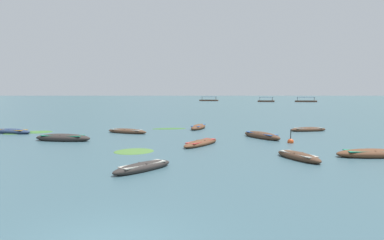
% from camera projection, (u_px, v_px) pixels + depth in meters
% --- Properties ---
extents(ground_plane, '(6000.00, 6000.00, 0.00)m').
position_uv_depth(ground_plane, '(210.00, 95.00, 1501.09)').
color(ground_plane, '#385660').
extents(mountain_1, '(1260.06, 1260.06, 486.42)m').
position_uv_depth(mountain_1, '(90.00, 57.00, 2179.07)').
color(mountain_1, '#4C5B56').
rests_on(mountain_1, ground).
extents(mountain_2, '(1472.76, 1472.76, 345.08)m').
position_uv_depth(mountain_2, '(236.00, 63.00, 1802.67)').
color(mountain_2, '#56665B').
rests_on(mountain_2, ground).
extents(rowboat_1, '(3.88, 1.87, 0.51)m').
position_uv_depth(rowboat_1, '(308.00, 130.00, 32.96)').
color(rowboat_1, '#4C3323').
rests_on(rowboat_1, ground).
extents(rowboat_2, '(4.57, 1.75, 0.69)m').
position_uv_depth(rowboat_2, '(63.00, 138.00, 26.14)').
color(rowboat_2, '#2D2826').
rests_on(rowboat_2, ground).
extents(rowboat_4, '(4.28, 2.52, 0.53)m').
position_uv_depth(rowboat_4, '(127.00, 131.00, 31.31)').
color(rowboat_4, '#4C3323').
rests_on(rowboat_4, ground).
extents(rowboat_5, '(3.16, 4.34, 0.66)m').
position_uv_depth(rowboat_5, '(262.00, 136.00, 27.75)').
color(rowboat_5, '#4C3323').
rests_on(rowboat_5, ground).
extents(rowboat_6, '(2.78, 3.25, 0.50)m').
position_uv_depth(rowboat_6, '(143.00, 167.00, 15.92)').
color(rowboat_6, '#2D2826').
rests_on(rowboat_6, ground).
extents(rowboat_7, '(4.31, 2.29, 0.56)m').
position_uv_depth(rowboat_7, '(12.00, 131.00, 31.13)').
color(rowboat_7, navy).
rests_on(rowboat_7, ground).
extents(rowboat_8, '(2.32, 3.43, 0.52)m').
position_uv_depth(rowboat_8, '(298.00, 156.00, 18.64)').
color(rowboat_8, '#4C3323').
rests_on(rowboat_8, ground).
extents(rowboat_9, '(2.01, 4.16, 0.60)m').
position_uv_depth(rowboat_9, '(198.00, 127.00, 35.18)').
color(rowboat_9, brown).
rests_on(rowboat_9, ground).
extents(rowboat_10, '(4.15, 1.63, 0.59)m').
position_uv_depth(rowboat_10, '(371.00, 154.00, 19.37)').
color(rowboat_10, brown).
rests_on(rowboat_10, ground).
extents(rowboat_11, '(2.96, 4.30, 0.48)m').
position_uv_depth(rowboat_11, '(201.00, 143.00, 23.91)').
color(rowboat_11, brown).
rests_on(rowboat_11, ground).
extents(ferry_0, '(10.54, 5.28, 2.54)m').
position_uv_depth(ferry_0, '(209.00, 100.00, 185.84)').
color(ferry_0, '#4C3323').
rests_on(ferry_0, ground).
extents(ferry_1, '(10.62, 6.08, 2.54)m').
position_uv_depth(ferry_1, '(306.00, 101.00, 160.78)').
color(ferry_1, '#4C3323').
rests_on(ferry_1, ground).
extents(ferry_2, '(8.26, 4.17, 2.54)m').
position_uv_depth(ferry_2, '(266.00, 101.00, 162.83)').
color(ferry_2, '#4C3323').
rests_on(ferry_2, ground).
extents(mooring_buoy, '(0.46, 0.46, 1.16)m').
position_uv_depth(mooring_buoy, '(291.00, 142.00, 24.93)').
color(mooring_buoy, '#DB4C1E').
rests_on(mooring_buoy, ground).
extents(weed_patch_1, '(3.48, 3.47, 0.14)m').
position_uv_depth(weed_patch_1, '(134.00, 151.00, 21.23)').
color(weed_patch_1, '#477033').
rests_on(weed_patch_1, ground).
extents(weed_patch_2, '(2.37, 2.44, 0.14)m').
position_uv_depth(weed_patch_2, '(40.00, 132.00, 32.12)').
color(weed_patch_2, '#38662D').
rests_on(weed_patch_2, ground).
extents(weed_patch_4, '(3.10, 1.93, 0.14)m').
position_uv_depth(weed_patch_4, '(37.00, 132.00, 32.27)').
color(weed_patch_4, '#477033').
rests_on(weed_patch_4, ground).
extents(weed_patch_5, '(3.79, 2.12, 0.14)m').
position_uv_depth(weed_patch_5, '(169.00, 129.00, 35.26)').
color(weed_patch_5, '#38662D').
rests_on(weed_patch_5, ground).
extents(weed_patch_6, '(3.97, 4.11, 0.14)m').
position_uv_depth(weed_patch_6, '(24.00, 133.00, 31.54)').
color(weed_patch_6, '#2D5628').
rests_on(weed_patch_6, ground).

